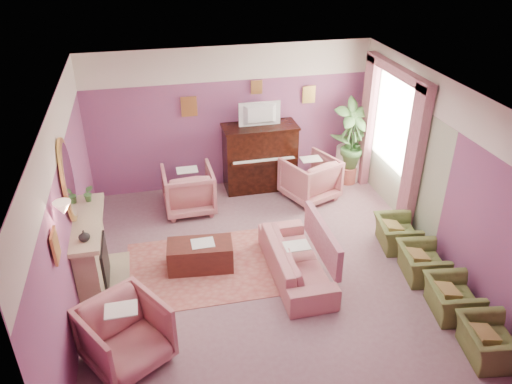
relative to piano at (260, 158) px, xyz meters
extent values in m
cube|color=#845F68|center=(-0.50, -2.68, -0.65)|extent=(5.50, 6.00, 0.01)
cube|color=silver|center=(-0.50, -2.68, 2.15)|extent=(5.50, 6.00, 0.01)
cube|color=#78497B|center=(-0.50, 0.32, 0.75)|extent=(5.50, 0.02, 2.80)
cube|color=#78497B|center=(-0.50, -5.68, 0.75)|extent=(5.50, 0.02, 2.80)
cube|color=#78497B|center=(-3.25, -2.68, 0.75)|extent=(0.02, 6.00, 2.80)
cube|color=#78497B|center=(2.25, -2.68, 0.75)|extent=(0.02, 6.00, 2.80)
cube|color=white|center=(-0.50, 0.31, 1.82)|extent=(5.50, 0.01, 0.65)
cube|color=#A9B492|center=(2.23, -1.38, 0.42)|extent=(0.01, 3.00, 2.15)
cube|color=tan|center=(-3.09, -2.48, -0.10)|extent=(0.30, 1.40, 1.10)
cube|color=black|center=(-2.99, -2.48, -0.25)|extent=(0.18, 0.72, 0.68)
cube|color=#FF6131|center=(-2.95, -2.48, -0.43)|extent=(0.06, 0.54, 0.10)
cube|color=tan|center=(-3.06, -2.48, 0.47)|extent=(0.40, 1.55, 0.07)
cube|color=tan|center=(-2.89, -2.48, -0.64)|extent=(0.55, 1.50, 0.02)
ellipsoid|color=#E0B455|center=(-3.20, -2.48, 1.15)|extent=(0.04, 0.72, 1.20)
ellipsoid|color=white|center=(-3.17, -2.48, 1.15)|extent=(0.01, 0.60, 1.06)
cone|color=beige|center=(-3.12, -3.53, 1.33)|extent=(0.20, 0.20, 0.16)
cube|color=black|center=(0.00, 0.00, 0.00)|extent=(1.40, 0.60, 1.30)
cube|color=black|center=(0.00, -0.35, 0.07)|extent=(1.30, 0.12, 0.06)
cube|color=white|center=(0.00, -0.35, 0.11)|extent=(1.20, 0.08, 0.02)
cube|color=black|center=(0.00, 0.00, 0.66)|extent=(1.45, 0.65, 0.04)
imported|color=black|center=(0.00, -0.05, 0.95)|extent=(0.80, 0.12, 0.48)
cube|color=#E0B455|center=(-1.30, 0.28, 1.07)|extent=(0.30, 0.03, 0.38)
cube|color=#E0B455|center=(1.05, 0.28, 1.13)|extent=(0.26, 0.03, 0.34)
cube|color=#E0B455|center=(0.00, 0.28, 1.35)|extent=(0.22, 0.03, 0.26)
cube|color=#E0B455|center=(-3.21, -3.88, 1.07)|extent=(0.03, 0.28, 0.36)
cube|color=beige|center=(2.20, -1.13, 1.05)|extent=(0.03, 1.40, 1.80)
cube|color=#A5606E|center=(2.12, -2.05, 0.65)|extent=(0.16, 0.34, 2.60)
cube|color=#A5606E|center=(2.12, -0.21, 0.65)|extent=(0.16, 0.34, 2.60)
cube|color=#A5606E|center=(2.12, -1.13, 1.91)|extent=(0.16, 2.20, 0.16)
imported|color=#46793B|center=(-3.05, -1.93, 0.64)|extent=(0.16, 0.16, 0.28)
imported|color=white|center=(-3.05, -2.98, 0.58)|extent=(0.16, 0.16, 0.16)
cube|color=#AC5B53|center=(-1.40, -2.41, -0.64)|extent=(2.51, 1.82, 0.01)
cube|color=#4B201A|center=(-1.51, -2.38, -0.43)|extent=(1.05, 0.60, 0.45)
cube|color=silver|center=(-1.46, -2.38, -0.20)|extent=(0.35, 0.28, 0.01)
imported|color=#BF7573|center=(-0.12, -2.89, -0.27)|extent=(0.63, 1.90, 0.77)
cube|color=#A5606E|center=(0.28, -2.89, -0.05)|extent=(0.10, 1.44, 0.53)
imported|color=#BF7573|center=(-1.49, -0.58, -0.18)|extent=(0.90, 0.90, 0.94)
imported|color=#BF7573|center=(0.84, -0.65, -0.18)|extent=(0.90, 0.90, 0.94)
imported|color=#BF7573|center=(-2.63, -4.05, -0.18)|extent=(0.90, 0.90, 0.94)
imported|color=#5B6931|center=(1.74, -4.97, -0.33)|extent=(0.52, 0.74, 0.64)
imported|color=#5B6931|center=(1.74, -4.15, -0.33)|extent=(0.52, 0.74, 0.64)
imported|color=#5B6931|center=(1.74, -3.33, -0.33)|extent=(0.52, 0.74, 0.64)
imported|color=#5B6931|center=(1.74, -2.51, -0.33)|extent=(0.52, 0.74, 0.64)
cylinder|color=white|center=(1.88, -0.04, -0.30)|extent=(0.52, 0.52, 0.70)
imported|color=#46793B|center=(1.88, -0.04, 0.22)|extent=(0.30, 0.30, 0.34)
imported|color=#46793B|center=(2.00, -0.14, 0.19)|extent=(0.16, 0.16, 0.28)
cylinder|color=#9D4C42|center=(1.82, -0.20, -0.48)|extent=(0.34, 0.34, 0.34)
imported|color=#46793B|center=(1.82, -0.20, 0.41)|extent=(0.76, 0.76, 1.44)
camera|label=1|loc=(-2.08, -8.70, 4.23)|focal=35.00mm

